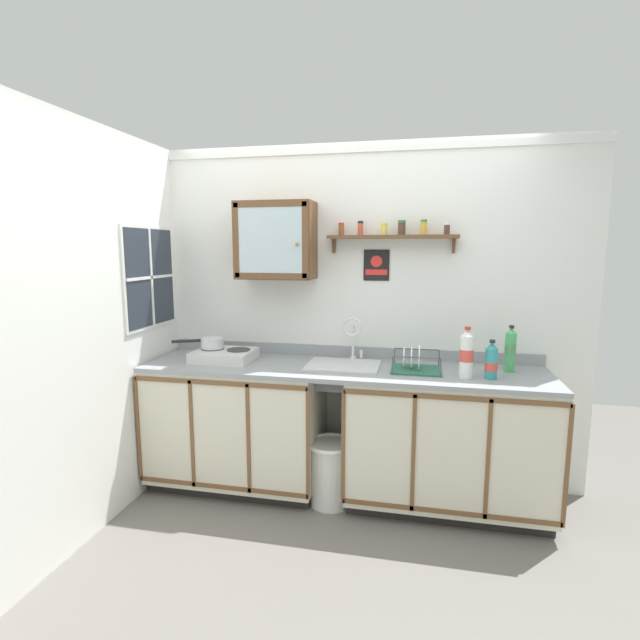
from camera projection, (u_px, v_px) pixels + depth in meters
name	position (u px, v px, depth m)	size (l,w,h in m)	color
floor	(331.00, 524.00, 2.99)	(5.77, 5.77, 0.00)	slate
back_wall	(349.00, 314.00, 3.50)	(3.37, 0.07, 2.46)	white
side_wall_left	(94.00, 331.00, 2.85)	(0.05, 3.50, 2.46)	white
lower_cabinet_run	(238.00, 424.00, 3.45)	(1.23, 0.64, 0.89)	black
lower_cabinet_run_right	(447.00, 441.00, 3.15)	(1.32, 0.64, 0.89)	black
countertop	(341.00, 369.00, 3.22)	(2.73, 0.66, 0.03)	gray
backsplash	(348.00, 351.00, 3.51)	(2.73, 0.02, 0.08)	gray
sink	(344.00, 370.00, 3.26)	(0.49, 0.42, 0.46)	silver
hot_plate_stove	(224.00, 355.00, 3.39)	(0.42, 0.33, 0.08)	silver
saucepan	(211.00, 343.00, 3.42)	(0.34, 0.22, 0.08)	silver
bottle_soda_green_0	(510.00, 350.00, 3.07)	(0.07, 0.07, 0.31)	#4CB266
bottle_opaque_white_1	(467.00, 354.00, 2.93)	(0.09, 0.09, 0.32)	white
bottle_detergent_teal_2	(491.00, 362.00, 2.91)	(0.08, 0.08, 0.24)	teal
dish_rack	(415.00, 365.00, 3.11)	(0.32, 0.28, 0.17)	#26664C
wall_cabinet	(276.00, 241.00, 3.37)	(0.55, 0.29, 0.55)	brown
spice_shelf	(392.00, 235.00, 3.26)	(0.90, 0.14, 0.23)	brown
warning_sign	(376.00, 265.00, 3.38)	(0.18, 0.01, 0.22)	black
window	(150.00, 277.00, 3.36)	(0.03, 0.63, 0.73)	#262D38
trash_bin	(331.00, 471.00, 3.21)	(0.33, 0.33, 0.44)	silver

